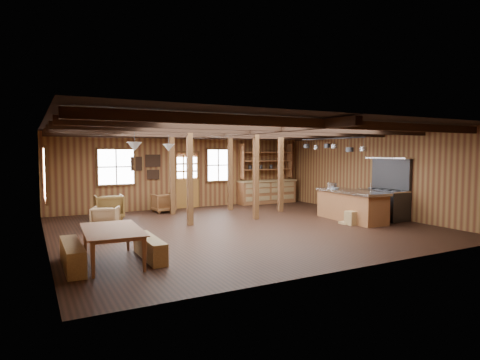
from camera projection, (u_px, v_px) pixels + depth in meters
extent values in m
cube|color=black|center=(243.00, 227.00, 11.30)|extent=(10.00, 9.00, 0.02)
cube|color=black|center=(243.00, 127.00, 11.11)|extent=(10.00, 9.00, 0.02)
cube|color=#552A18|center=(44.00, 184.00, 8.86)|extent=(0.02, 9.00, 2.80)
cube|color=#552A18|center=(373.00, 173.00, 13.55)|extent=(0.02, 9.00, 2.80)
cube|color=#552A18|center=(186.00, 171.00, 15.18)|extent=(10.00, 0.02, 2.80)
cube|color=#552A18|center=(362.00, 192.00, 7.23)|extent=(10.00, 0.02, 2.80)
cube|color=black|center=(326.00, 124.00, 8.03)|extent=(9.80, 0.12, 0.18)
cube|color=black|center=(284.00, 128.00, 9.35)|extent=(9.80, 0.12, 0.18)
cube|color=black|center=(252.00, 131.00, 10.67)|extent=(9.80, 0.12, 0.18)
cube|color=black|center=(227.00, 133.00, 12.00)|extent=(9.80, 0.12, 0.18)
cube|color=black|center=(207.00, 135.00, 13.32)|extent=(9.80, 0.12, 0.18)
cube|color=black|center=(193.00, 136.00, 14.46)|extent=(9.80, 0.12, 0.18)
cube|color=black|center=(243.00, 132.00, 11.11)|extent=(0.18, 8.82, 0.18)
cube|color=#4A3015|center=(190.00, 177.00, 11.52)|extent=(0.15, 0.15, 2.80)
cube|color=#4A3015|center=(172.00, 173.00, 13.56)|extent=(0.15, 0.15, 2.80)
cube|color=#4A3015|center=(256.00, 175.00, 12.55)|extent=(0.15, 0.15, 2.80)
cube|color=#4A3015|center=(230.00, 172.00, 14.58)|extent=(0.15, 0.15, 2.80)
cube|color=#4A3015|center=(281.00, 172.00, 14.18)|extent=(0.15, 0.15, 2.80)
cube|color=brown|center=(187.00, 193.00, 15.18)|extent=(0.90, 0.06, 1.10)
cube|color=#4A3015|center=(175.00, 181.00, 14.92)|extent=(0.06, 0.08, 2.10)
cube|color=#4A3015|center=(199.00, 180.00, 15.37)|extent=(0.06, 0.08, 2.10)
cube|color=#4A3015|center=(187.00, 152.00, 15.07)|extent=(1.02, 0.08, 0.06)
cube|color=white|center=(187.00, 167.00, 15.11)|extent=(0.84, 0.02, 0.90)
cube|color=white|center=(116.00, 167.00, 13.90)|extent=(1.20, 0.02, 1.20)
cube|color=#4A3015|center=(116.00, 167.00, 13.90)|extent=(1.32, 0.06, 1.32)
cube|color=white|center=(218.00, 165.00, 15.73)|extent=(0.90, 0.02, 1.20)
cube|color=#4A3015|center=(218.00, 165.00, 15.73)|extent=(1.02, 0.06, 1.32)
cube|color=white|center=(45.00, 174.00, 9.31)|extent=(0.02, 1.20, 1.20)
cube|color=#4A3015|center=(45.00, 174.00, 9.31)|extent=(0.14, 1.24, 1.32)
cube|color=silver|center=(153.00, 161.00, 14.50)|extent=(0.50, 0.03, 0.40)
cube|color=black|center=(153.00, 161.00, 14.49)|extent=(0.55, 0.02, 0.45)
cube|color=silver|center=(136.00, 164.00, 14.22)|extent=(0.35, 0.03, 0.45)
cube|color=black|center=(136.00, 164.00, 14.21)|extent=(0.40, 0.02, 0.50)
cube|color=silver|center=(153.00, 175.00, 14.53)|extent=(0.40, 0.03, 0.30)
cube|color=black|center=(153.00, 175.00, 14.52)|extent=(0.45, 0.02, 0.35)
cube|color=brown|center=(267.00, 192.00, 16.56)|extent=(2.50, 0.55, 0.90)
cube|color=brown|center=(267.00, 181.00, 16.51)|extent=(2.55, 0.60, 0.06)
cube|color=brown|center=(266.00, 169.00, 16.54)|extent=(2.30, 0.35, 0.04)
cube|color=brown|center=(266.00, 161.00, 16.51)|extent=(2.30, 0.35, 0.04)
cube|color=brown|center=(267.00, 152.00, 16.49)|extent=(2.30, 0.35, 0.04)
cube|color=brown|center=(242.00, 161.00, 15.98)|extent=(0.04, 0.35, 1.40)
cube|color=brown|center=(289.00, 161.00, 17.05)|extent=(0.04, 0.35, 1.40)
cylinder|color=#2F2F32|center=(134.00, 133.00, 9.72)|extent=(0.02, 0.02, 0.45)
cone|color=silver|center=(135.00, 146.00, 9.74)|extent=(0.36, 0.36, 0.22)
cylinder|color=#2F2F32|center=(168.00, 137.00, 12.18)|extent=(0.02, 0.02, 0.45)
cone|color=silver|center=(169.00, 148.00, 12.21)|extent=(0.36, 0.36, 0.22)
cylinder|color=#2F2F32|center=(331.00, 139.00, 12.98)|extent=(0.04, 3.00, 0.04)
cylinder|color=#2F2F32|center=(364.00, 142.00, 11.84)|extent=(0.01, 0.01, 0.27)
cylinder|color=silver|center=(363.00, 149.00, 11.85)|extent=(0.22, 0.22, 0.14)
cylinder|color=#2F2F32|center=(350.00, 143.00, 12.30)|extent=(0.01, 0.01, 0.29)
cylinder|color=#2F2F32|center=(349.00, 150.00, 12.31)|extent=(0.24, 0.24, 0.14)
cylinder|color=#2F2F32|center=(335.00, 141.00, 12.71)|extent=(0.01, 0.01, 0.18)
cylinder|color=silver|center=(334.00, 146.00, 12.72)|extent=(0.22, 0.22, 0.14)
cylinder|color=#2F2F32|center=(327.00, 141.00, 13.25)|extent=(0.01, 0.01, 0.16)
cylinder|color=#2F2F32|center=(327.00, 146.00, 13.27)|extent=(0.20, 0.20, 0.14)
cylinder|color=#2F2F32|center=(317.00, 142.00, 13.73)|extent=(0.01, 0.01, 0.20)
cylinder|color=silver|center=(317.00, 147.00, 13.75)|extent=(0.20, 0.20, 0.14)
cylinder|color=#2F2F32|center=(307.00, 142.00, 14.20)|extent=(0.01, 0.01, 0.15)
cylinder|color=#2F2F32|center=(307.00, 146.00, 14.21)|extent=(0.22, 0.22, 0.14)
cube|color=brown|center=(351.00, 207.00, 12.35)|extent=(0.95, 2.45, 0.86)
cube|color=silver|center=(351.00, 192.00, 12.32)|extent=(1.04, 2.55, 0.08)
cylinder|color=#2F2F32|center=(366.00, 193.00, 11.79)|extent=(0.44, 0.44, 0.06)
cylinder|color=silver|center=(371.00, 188.00, 11.87)|extent=(0.03, 0.03, 0.30)
cube|color=brown|center=(353.00, 218.00, 11.66)|extent=(0.46, 0.34, 0.40)
cube|color=#2F2F32|center=(383.00, 205.00, 12.68)|extent=(0.79, 1.48, 0.89)
cube|color=silver|center=(384.00, 190.00, 12.65)|extent=(0.81, 1.50, 0.04)
cube|color=#2F2F32|center=(391.00, 173.00, 12.77)|extent=(0.12, 1.48, 0.99)
cube|color=silver|center=(389.00, 158.00, 12.67)|extent=(0.40, 1.58, 0.05)
imported|color=#936042|center=(115.00, 246.00, 7.65)|extent=(1.13, 1.92, 0.66)
cube|color=brown|center=(72.00, 256.00, 7.30)|extent=(0.31, 1.66, 0.46)
cube|color=brown|center=(150.00, 248.00, 7.97)|extent=(0.29, 1.53, 0.42)
imported|color=brown|center=(109.00, 207.00, 12.58)|extent=(0.88, 0.91, 0.78)
imported|color=brown|center=(163.00, 203.00, 14.10)|extent=(0.76, 0.78, 0.66)
imported|color=brown|center=(105.00, 218.00, 10.97)|extent=(0.88, 0.89, 0.63)
cylinder|color=silver|center=(332.00, 186.00, 12.96)|extent=(0.31, 0.31, 0.19)
imported|color=silver|center=(335.00, 188.00, 12.61)|extent=(0.30, 0.30, 0.06)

